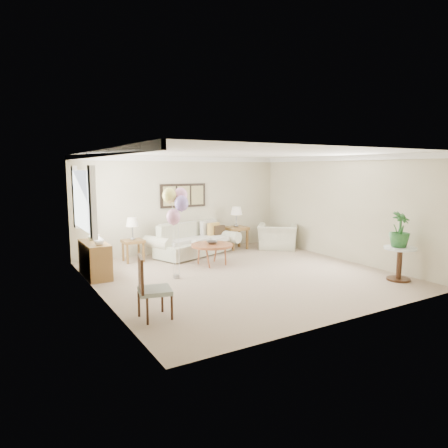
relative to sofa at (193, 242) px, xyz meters
name	(u,v)px	position (x,y,z in m)	size (l,w,h in m)	color
ground_plane	(242,275)	(0.02, -2.36, -0.34)	(6.00, 6.00, 0.00)	tan
room_shell	(236,200)	(-0.09, -2.27, 1.29)	(6.04, 6.04, 2.60)	beige
wall_art_triptych	(183,196)	(0.02, 0.61, 1.21)	(1.35, 0.06, 0.65)	black
sofa	(193,242)	(0.00, 0.00, 0.00)	(2.59, 1.53, 0.86)	beige
end_table_left	(133,243)	(-1.61, 0.06, 0.12)	(0.50, 0.46, 0.55)	brown
end_table_right	(236,230)	(1.44, 0.12, 0.19)	(0.58, 0.53, 0.64)	brown
lamp_left	(132,223)	(-1.61, 0.06, 0.64)	(0.32, 0.32, 0.56)	gray
lamp_right	(236,211)	(1.44, 0.12, 0.74)	(0.33, 0.33, 0.58)	gray
coffee_table	(212,246)	(-0.10, -1.22, 0.13)	(1.00, 1.00, 0.50)	#95542C
decor_bowl	(212,243)	(-0.08, -1.21, 0.20)	(0.26, 0.26, 0.07)	#312924
armchair	(277,237)	(2.46, -0.48, 0.01)	(1.08, 0.94, 0.70)	beige
side_table	(400,255)	(2.58, -4.35, 0.19)	(0.64, 0.64, 0.69)	silver
potted_plant	(400,230)	(2.58, -4.31, 0.72)	(0.40, 0.40, 0.72)	#1D5024
accent_chair	(150,286)	(-2.58, -3.79, 0.18)	(0.58, 0.58, 0.99)	gray
credenza	(95,259)	(-2.74, -0.86, 0.03)	(0.46, 1.20, 0.74)	brown
vase_white	(99,240)	(-2.72, -1.22, 0.51)	(0.20, 0.20, 0.21)	silver
vase_sage	(92,236)	(-2.72, -0.63, 0.50)	(0.19, 0.19, 0.20)	#B5C3A9
balloon_cluster	(176,203)	(-1.30, -1.91, 1.24)	(0.53, 0.46, 1.90)	gray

